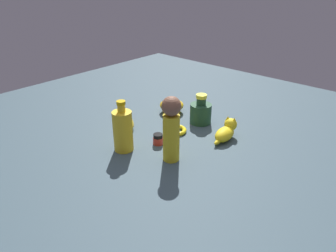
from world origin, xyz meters
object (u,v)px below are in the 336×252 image
object	(u,v)px
nail_polish_jar	(158,139)
bangle	(175,130)
bottle_tall	(123,130)
person_figure_adult	(171,128)
cat_figurine	(226,131)
bottle_short	(201,112)
banana	(127,120)
bowl	(172,106)

from	to	relation	value
nail_polish_jar	bangle	world-z (taller)	nail_polish_jar
bottle_tall	bangle	xyz separation A→B (m)	(-0.24, 0.05, -0.07)
bangle	nail_polish_jar	bearing A→B (deg)	7.58
person_figure_adult	bottle_tall	distance (m)	0.19
cat_figurine	bangle	size ratio (longest dim) A/B	1.58
bottle_short	banana	bearing A→B (deg)	-44.13
bowl	bottle_tall	size ratio (longest dim) A/B	0.57
bottle_short	bangle	distance (m)	0.15
bowl	bangle	distance (m)	0.21
cat_figurine	bangle	world-z (taller)	cat_figurine
person_figure_adult	bangle	size ratio (longest dim) A/B	2.53
nail_polish_jar	bowl	size ratio (longest dim) A/B	0.38
nail_polish_jar	bottle_short	bearing A→B (deg)	178.62
bottle_short	nail_polish_jar	world-z (taller)	bottle_short
bottle_short	bowl	distance (m)	0.17
bottle_short	bottle_tall	distance (m)	0.39
bottle_short	nail_polish_jar	distance (m)	0.27
bangle	bottle_tall	bearing A→B (deg)	-12.05
banana	person_figure_adult	world-z (taller)	person_figure_adult
cat_figurine	nail_polish_jar	distance (m)	0.27
person_figure_adult	bowl	bearing A→B (deg)	-139.01
person_figure_adult	nail_polish_jar	xyz separation A→B (m)	(-0.05, -0.11, -0.11)
banana	bangle	world-z (taller)	banana
bowl	banana	bearing A→B (deg)	-13.21
person_figure_adult	bangle	world-z (taller)	person_figure_adult
banana	nail_polish_jar	xyz separation A→B (m)	(0.03, 0.22, -0.00)
bowl	bottle_tall	distance (m)	0.40
person_figure_adult	bangle	distance (m)	0.24
bottle_short	cat_figurine	bearing A→B (deg)	71.92
nail_polish_jar	bowl	world-z (taller)	bowl
cat_figurine	person_figure_adult	size ratio (longest dim) A/B	0.62
nail_polish_jar	bottle_tall	size ratio (longest dim) A/B	0.22
nail_polish_jar	bowl	xyz separation A→B (m)	(-0.27, -0.16, 0.01)
bowl	bangle	bearing A→B (deg)	45.38
banana	person_figure_adult	xyz separation A→B (m)	(0.08, 0.33, 0.10)
banana	bottle_short	distance (m)	0.32
bowl	bangle	world-z (taller)	bowl
nail_polish_jar	bottle_tall	distance (m)	0.15
bowl	bangle	size ratio (longest dim) A/B	1.19
nail_polish_jar	bangle	size ratio (longest dim) A/B	0.45
bangle	bottle_short	bearing A→B (deg)	171.14
bangle	banana	bearing A→B (deg)	-66.74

